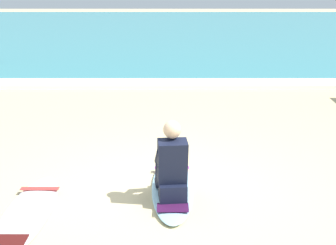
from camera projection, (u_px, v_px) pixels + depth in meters
ground_plane at (161, 189)px, 6.53m from camera, size 80.00×80.00×0.00m
sea at (168, 30)px, 25.93m from camera, size 80.00×28.00×0.10m
breaking_foam at (166, 84)px, 12.75m from camera, size 80.00×0.90×0.11m
surfboard_main at (174, 187)px, 6.49m from camera, size 0.52×2.13×0.08m
surfer_seated at (174, 167)px, 6.05m from camera, size 0.41×0.73×0.95m
surfboard_spare_near at (29, 213)px, 5.78m from camera, size 0.52×2.17×0.08m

